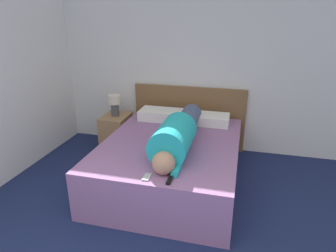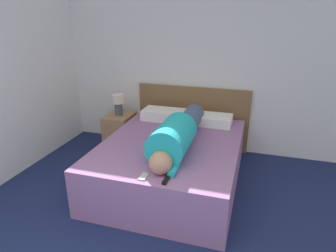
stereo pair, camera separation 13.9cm
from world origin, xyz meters
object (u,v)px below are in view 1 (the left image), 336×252
at_px(bed, 171,162).
at_px(cell_phone, 147,177).
at_px(person_lying, 178,134).
at_px(pillow_second, 208,119).
at_px(nightstand, 116,132).
at_px(tv_remote, 170,180).
at_px(pillow_near_headboard, 161,115).
at_px(table_lamp, 115,103).

height_order(bed, cell_phone, cell_phone).
xyz_separation_m(person_lying, pillow_second, (0.23, 0.90, -0.10)).
height_order(bed, nightstand, bed).
distance_m(nightstand, cell_phone, 1.92).
height_order(bed, tv_remote, tv_remote).
relative_size(pillow_near_headboard, cell_phone, 4.57).
height_order(nightstand, tv_remote, tv_remote).
bearing_deg(pillow_second, pillow_near_headboard, 180.00).
relative_size(table_lamp, person_lying, 0.19).
bearing_deg(person_lying, bed, 124.73).
relative_size(nightstand, tv_remote, 3.62).
xyz_separation_m(pillow_near_headboard, tv_remote, (0.54, -1.61, -0.06)).
bearing_deg(bed, pillow_second, 64.67).
xyz_separation_m(person_lying, tv_remote, (0.09, -0.71, -0.16)).
xyz_separation_m(bed, pillow_second, (0.35, 0.73, 0.34)).
relative_size(person_lying, pillow_second, 2.87).
distance_m(bed, table_lamp, 1.35).
relative_size(tv_remote, cell_phone, 1.15).
bearing_deg(pillow_second, table_lamp, -179.91).
distance_m(person_lying, pillow_second, 0.93).
bearing_deg(pillow_near_headboard, person_lying, -63.42).
height_order(pillow_second, cell_phone, pillow_second).
distance_m(table_lamp, person_lying, 1.46).
relative_size(nightstand, table_lamp, 1.72).
bearing_deg(tv_remote, pillow_near_headboard, 108.53).
bearing_deg(pillow_near_headboard, cell_phone, -78.85).
height_order(tv_remote, cell_phone, tv_remote).
xyz_separation_m(bed, person_lying, (0.12, -0.17, 0.44)).
distance_m(table_lamp, pillow_second, 1.39).
xyz_separation_m(person_lying, cell_phone, (-0.13, -0.71, -0.16)).
xyz_separation_m(pillow_second, cell_phone, (-0.36, -1.60, -0.06)).
distance_m(person_lying, tv_remote, 0.73).
xyz_separation_m(table_lamp, tv_remote, (1.25, -1.61, -0.18)).
bearing_deg(person_lying, pillow_near_headboard, 116.58).
distance_m(pillow_second, tv_remote, 1.61).
xyz_separation_m(nightstand, person_lying, (1.16, -0.89, 0.44)).
distance_m(person_lying, pillow_near_headboard, 1.01).
xyz_separation_m(table_lamp, pillow_near_headboard, (0.71, 0.00, -0.12)).
bearing_deg(bed, person_lying, -55.27).
height_order(person_lying, tv_remote, person_lying).
bearing_deg(tv_remote, pillow_second, 85.05).
xyz_separation_m(table_lamp, pillow_second, (1.39, 0.00, -0.13)).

